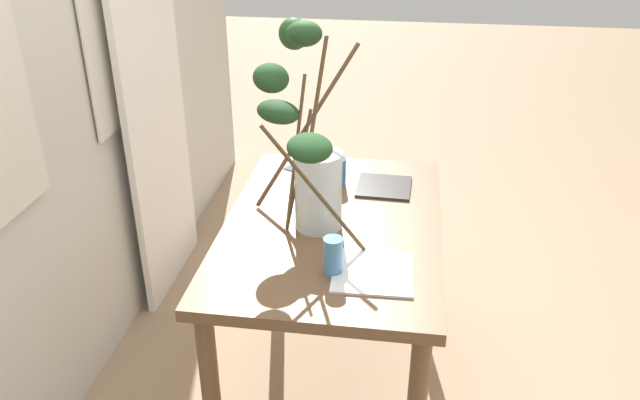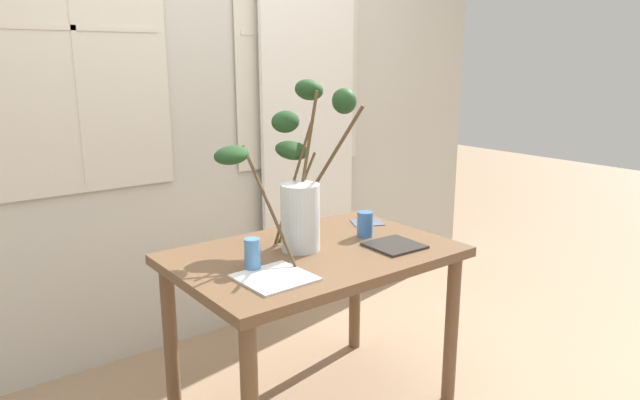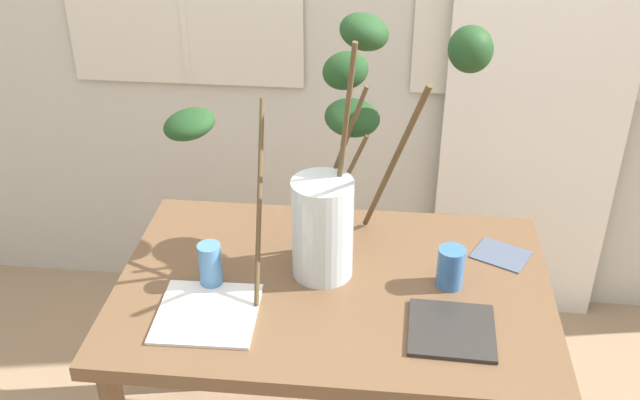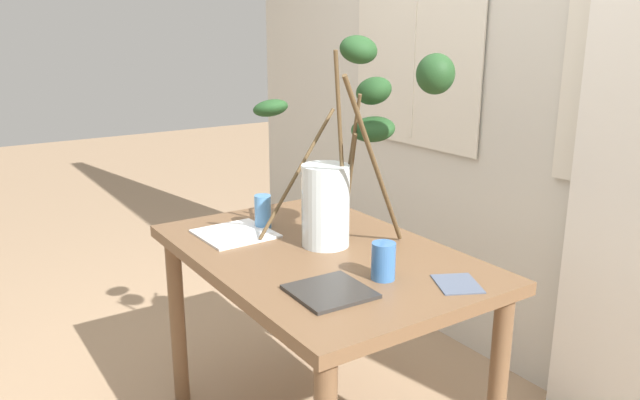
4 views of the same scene
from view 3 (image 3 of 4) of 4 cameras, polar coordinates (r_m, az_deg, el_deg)
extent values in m
cube|color=white|center=(2.66, 17.25, 13.39)|extent=(0.65, 0.03, 2.45)
cube|color=brown|center=(2.03, 1.02, -6.80)|extent=(1.16, 0.77, 0.04)
cylinder|color=brown|center=(2.59, -10.02, -8.15)|extent=(0.06, 0.06, 0.70)
cylinder|color=brown|center=(2.54, 13.51, -9.55)|extent=(0.06, 0.06, 0.70)
cylinder|color=silver|center=(1.98, 0.18, -2.18)|extent=(0.16, 0.16, 0.28)
cylinder|color=silver|center=(2.03, 0.18, -4.32)|extent=(0.15, 0.15, 0.09)
cylinder|color=brown|center=(1.98, 1.04, 2.09)|extent=(0.18, 0.06, 0.52)
ellipsoid|color=#1E421E|center=(1.95, 1.95, 9.83)|extent=(0.16, 0.16, 0.13)
cylinder|color=brown|center=(1.94, -4.63, -0.02)|extent=(0.04, 0.34, 0.44)
ellipsoid|color=#1E421E|center=(1.87, -9.92, 5.72)|extent=(0.15, 0.14, 0.09)
cylinder|color=brown|center=(2.00, 1.30, 0.42)|extent=(0.16, 0.08, 0.39)
ellipsoid|color=#1E421E|center=(1.98, 2.47, 6.30)|extent=(0.20, 0.20, 0.11)
cylinder|color=brown|center=(1.90, 1.66, 3.12)|extent=(0.08, 0.11, 0.65)
ellipsoid|color=#1E421E|center=(1.80, 3.38, 12.66)|extent=(0.18, 0.17, 0.12)
cylinder|color=brown|center=(1.95, 5.54, 2.68)|extent=(0.16, 0.37, 0.59)
ellipsoid|color=#1E421E|center=(1.91, 11.39, 11.19)|extent=(0.16, 0.17, 0.14)
cylinder|color=#4C84BC|center=(1.99, -8.35, -4.94)|extent=(0.06, 0.06, 0.13)
cylinder|color=#386BAD|center=(2.01, 9.91, -5.08)|extent=(0.07, 0.07, 0.11)
cube|color=white|center=(1.93, -8.57, -8.52)|extent=(0.26, 0.26, 0.01)
cube|color=#2D2B28|center=(1.89, 9.99, -9.71)|extent=(0.22, 0.22, 0.01)
cube|color=#4C566B|center=(2.18, 13.62, -4.07)|extent=(0.18, 0.17, 0.00)
camera|label=1|loc=(2.52, -54.60, 16.93)|focal=35.92mm
camera|label=2|loc=(1.60, -84.59, -14.75)|focal=32.64mm
camera|label=4|loc=(1.67, 70.16, -7.87)|focal=34.83mm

